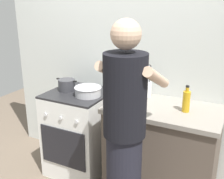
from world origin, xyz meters
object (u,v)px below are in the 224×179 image
(oil_bottle, at_px, (186,101))
(mixing_bowl, at_px, (88,91))
(utensil_crock, at_px, (147,87))
(person, at_px, (125,139))
(stove_range, at_px, (80,132))
(pot, at_px, (67,85))

(oil_bottle, bearing_deg, mixing_bowl, -177.88)
(utensil_crock, xyz_separation_m, person, (0.14, -0.82, -0.13))
(stove_range, distance_m, person, 1.08)
(mixing_bowl, bearing_deg, oil_bottle, 2.12)
(oil_bottle, bearing_deg, utensil_crock, 153.54)
(mixing_bowl, xyz_separation_m, person, (0.65, -0.57, -0.09))
(utensil_crock, relative_size, oil_bottle, 1.37)
(mixing_bowl, height_order, person, person)
(utensil_crock, height_order, person, person)
(pot, relative_size, mixing_bowl, 0.90)
(pot, xyz_separation_m, mixing_bowl, (0.28, -0.04, -0.01))
(pot, relative_size, oil_bottle, 1.04)
(stove_range, bearing_deg, person, -37.18)
(utensil_crock, distance_m, person, 0.84)
(mixing_bowl, bearing_deg, stove_range, 165.34)
(pot, distance_m, oil_bottle, 1.22)
(pot, bearing_deg, person, -32.94)
(pot, bearing_deg, mixing_bowl, -8.02)
(utensil_crock, bearing_deg, oil_bottle, -26.46)
(utensil_crock, xyz_separation_m, oil_bottle, (0.43, -0.21, 0.00))
(mixing_bowl, distance_m, utensil_crock, 0.57)
(stove_range, bearing_deg, mixing_bowl, -14.66)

